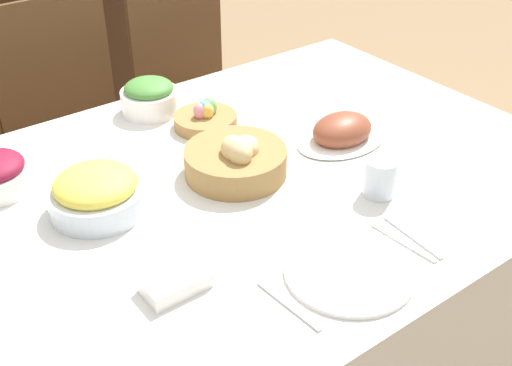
% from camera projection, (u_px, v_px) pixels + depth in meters
% --- Properties ---
extents(dining_table, '(1.67, 1.12, 0.78)m').
position_uv_depth(dining_table, '(233.00, 305.00, 1.72)').
color(dining_table, silver).
rests_on(dining_table, ground).
extents(chair_far_center, '(0.43, 0.43, 0.97)m').
position_uv_depth(chair_far_center, '(77.00, 136.00, 2.24)').
color(chair_far_center, brown).
rests_on(chair_far_center, ground).
extents(chair_far_right, '(0.46, 0.46, 0.97)m').
position_uv_depth(chair_far_right, '(199.00, 98.00, 2.49)').
color(chair_far_right, brown).
rests_on(chair_far_right, ground).
extents(sideboard, '(1.38, 0.44, 0.85)m').
position_uv_depth(sideboard, '(2.00, 76.00, 2.88)').
color(sideboard, '#3D2616').
rests_on(sideboard, ground).
extents(bread_basket, '(0.25, 0.25, 0.11)m').
position_uv_depth(bread_basket, '(236.00, 159.00, 1.51)').
color(bread_basket, '#9E7542').
rests_on(bread_basket, dining_table).
extents(egg_basket, '(0.17, 0.17, 0.08)m').
position_uv_depth(egg_basket, '(206.00, 118.00, 1.73)').
color(egg_basket, '#9E7542').
rests_on(egg_basket, dining_table).
extents(ham_platter, '(0.26, 0.18, 0.08)m').
position_uv_depth(ham_platter, '(342.00, 132.00, 1.66)').
color(ham_platter, white).
rests_on(ham_platter, dining_table).
extents(pineapple_bowl, '(0.21, 0.21, 0.10)m').
position_uv_depth(pineapple_bowl, '(97.00, 193.00, 1.39)').
color(pineapple_bowl, silver).
rests_on(pineapple_bowl, dining_table).
extents(green_salad_bowl, '(0.16, 0.16, 0.10)m').
position_uv_depth(green_salad_bowl, '(149.00, 97.00, 1.79)').
color(green_salad_bowl, white).
rests_on(green_salad_bowl, dining_table).
extents(dinner_plate, '(0.25, 0.25, 0.01)m').
position_uv_depth(dinner_plate, '(349.00, 271.00, 1.24)').
color(dinner_plate, white).
rests_on(dinner_plate, dining_table).
extents(fork, '(0.02, 0.16, 0.00)m').
position_uv_depth(fork, '(288.00, 305.00, 1.16)').
color(fork, silver).
rests_on(fork, dining_table).
extents(knife, '(0.02, 0.16, 0.00)m').
position_uv_depth(knife, '(403.00, 243.00, 1.31)').
color(knife, silver).
rests_on(knife, dining_table).
extents(spoon, '(0.02, 0.16, 0.00)m').
position_uv_depth(spoon, '(413.00, 237.00, 1.33)').
color(spoon, silver).
rests_on(spoon, dining_table).
extents(drinking_cup, '(0.07, 0.07, 0.09)m').
position_uv_depth(drinking_cup, '(380.00, 177.00, 1.44)').
color(drinking_cup, silver).
rests_on(drinking_cup, dining_table).
extents(butter_dish, '(0.12, 0.08, 0.03)m').
position_uv_depth(butter_dish, '(175.00, 283.00, 1.19)').
color(butter_dish, white).
rests_on(butter_dish, dining_table).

